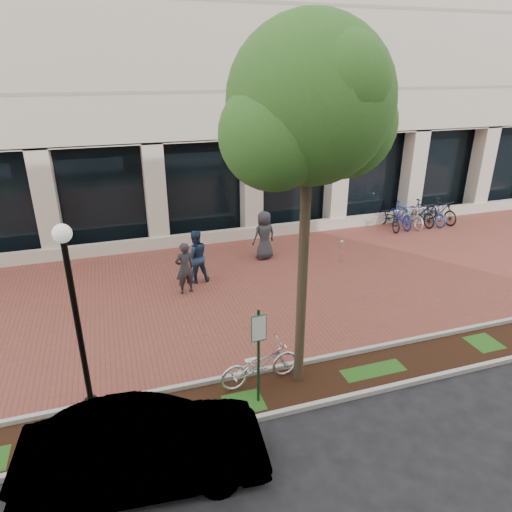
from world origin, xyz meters
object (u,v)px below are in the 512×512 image
object	(u,v)px
lamppost	(76,313)
street_tree	(311,113)
sedan_near_curb	(145,449)
pedestrian_mid	(195,256)
bollard	(341,251)
bike_rack_cluster	(416,214)
parking_sign	(259,345)
pedestrian_left	(185,268)
pedestrian_right	(264,235)
locked_bicycle	(260,364)

from	to	relation	value
lamppost	street_tree	xyz separation A→B (m)	(4.69, -0.35, 3.66)
lamppost	sedan_near_curb	size ratio (longest dim) A/B	1.00
pedestrian_mid	bollard	xyz separation A→B (m)	(5.48, -0.08, -0.47)
sedan_near_curb	street_tree	bearing A→B (deg)	-58.76
pedestrian_mid	sedan_near_curb	bearing A→B (deg)	69.27
bike_rack_cluster	sedan_near_curb	world-z (taller)	sedan_near_curb
parking_sign	sedan_near_curb	world-z (taller)	parking_sign
pedestrian_left	sedan_near_curb	size ratio (longest dim) A/B	0.41
parking_sign	pedestrian_left	xyz separation A→B (m)	(-0.60, 5.73, -0.60)
parking_sign	pedestrian_mid	distance (m)	6.49
parking_sign	lamppost	world-z (taller)	lamppost
street_tree	sedan_near_curb	world-z (taller)	street_tree
parking_sign	pedestrian_left	distance (m)	5.79
lamppost	pedestrian_right	size ratio (longest dim) A/B	2.26
lamppost	bike_rack_cluster	size ratio (longest dim) A/B	1.17
parking_sign	locked_bicycle	xyz separation A→B (m)	(0.24, 0.63, -0.96)
pedestrian_mid	pedestrian_right	distance (m)	3.13
lamppost	pedestrian_mid	distance (m)	6.73
parking_sign	bike_rack_cluster	size ratio (longest dim) A/B	0.64
lamppost	locked_bicycle	world-z (taller)	lamppost
parking_sign	sedan_near_curb	size ratio (longest dim) A/B	0.54
bollard	bike_rack_cluster	size ratio (longest dim) A/B	0.25
locked_bicycle	bike_rack_cluster	bearing A→B (deg)	-57.21
pedestrian_left	pedestrian_mid	bearing A→B (deg)	-137.30
bike_rack_cluster	pedestrian_right	bearing A→B (deg)	-167.12
pedestrian_right	bollard	bearing A→B (deg)	140.13
locked_bicycle	bollard	distance (m)	7.72
parking_sign	bollard	world-z (taller)	parking_sign
parking_sign	lamppost	distance (m)	3.71
lamppost	street_tree	world-z (taller)	street_tree
bike_rack_cluster	sedan_near_curb	size ratio (longest dim) A/B	0.85
parking_sign	street_tree	world-z (taller)	street_tree
bollard	bike_rack_cluster	bearing A→B (deg)	27.97
sedan_near_curb	pedestrian_mid	bearing A→B (deg)	-12.04
parking_sign	pedestrian_mid	bearing A→B (deg)	88.78
locked_bicycle	pedestrian_mid	size ratio (longest dim) A/B	1.05
bike_rack_cluster	sedan_near_curb	distance (m)	16.94
street_tree	locked_bicycle	world-z (taller)	street_tree
lamppost	bollard	world-z (taller)	lamppost
pedestrian_mid	pedestrian_left	bearing A→B (deg)	52.56
pedestrian_left	bollard	world-z (taller)	pedestrian_left
parking_sign	locked_bicycle	distance (m)	1.17
bollard	locked_bicycle	bearing A→B (deg)	-131.78
parking_sign	sedan_near_curb	distance (m)	2.96
lamppost	pedestrian_left	bearing A→B (deg)	59.34
pedestrian_left	sedan_near_curb	distance (m)	7.32
pedestrian_left	pedestrian_right	distance (m)	3.91
lamppost	locked_bicycle	distance (m)	4.19
pedestrian_mid	bollard	size ratio (longest dim) A/B	2.05
street_tree	pedestrian_mid	xyz separation A→B (m)	(-1.29, 5.98, -5.13)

